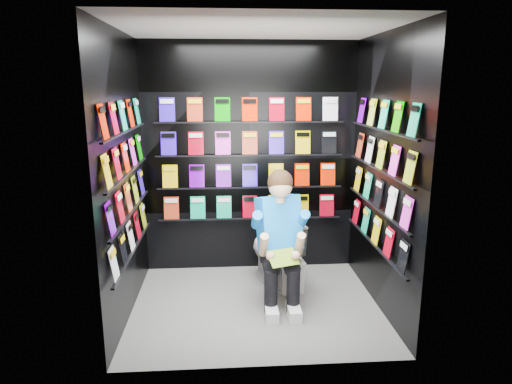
{
  "coord_description": "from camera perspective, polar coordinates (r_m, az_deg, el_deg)",
  "views": [
    {
      "loc": [
        -0.29,
        -4.11,
        2.12
      ],
      "look_at": [
        0.01,
        0.15,
        1.12
      ],
      "focal_mm": 32.0,
      "sensor_mm": 36.0,
      "label": 1
    }
  ],
  "objects": [
    {
      "name": "comics_right",
      "position": [
        4.44,
        15.24,
        2.17
      ],
      "size": [
        0.06,
        1.7,
        1.37
      ],
      "primitive_type": null,
      "color": "#B9351A",
      "rests_on": "wall_right"
    },
    {
      "name": "comics_back",
      "position": [
        5.15,
        -0.78,
        4.13
      ],
      "size": [
        2.1,
        0.06,
        1.37
      ],
      "primitive_type": null,
      "color": "#B9351A",
      "rests_on": "wall_back"
    },
    {
      "name": "floor",
      "position": [
        4.64,
        -0.02,
        -14.0
      ],
      "size": [
        2.4,
        2.4,
        0.0
      ],
      "primitive_type": "plane",
      "color": "slate",
      "rests_on": "ground"
    },
    {
      "name": "wall_left",
      "position": [
        4.29,
        -16.23,
        1.67
      ],
      "size": [
        0.04,
        2.0,
        2.6
      ],
      "primitive_type": "cube",
      "color": "black",
      "rests_on": "floor"
    },
    {
      "name": "wall_front",
      "position": [
        3.23,
        1.22,
        -1.5
      ],
      "size": [
        2.4,
        0.04,
        2.6
      ],
      "primitive_type": "cube",
      "color": "black",
      "rests_on": "floor"
    },
    {
      "name": "wall_right",
      "position": [
        4.45,
        15.6,
        2.1
      ],
      "size": [
        0.04,
        2.0,
        2.6
      ],
      "primitive_type": "cube",
      "color": "black",
      "rests_on": "floor"
    },
    {
      "name": "toilet",
      "position": [
        4.97,
        2.28,
        -7.42
      ],
      "size": [
        0.63,
        0.84,
        0.73
      ],
      "primitive_type": "imported",
      "rotation": [
        0.0,
        0.0,
        3.46
      ],
      "color": "white",
      "rests_on": "floor"
    },
    {
      "name": "longbox",
      "position": [
        4.98,
        4.1,
        -10.06
      ],
      "size": [
        0.28,
        0.44,
        0.31
      ],
      "primitive_type": "cube",
      "rotation": [
        0.0,
        0.0,
        0.12
      ],
      "color": "silver",
      "rests_on": "floor"
    },
    {
      "name": "held_comic",
      "position": [
        4.22,
        3.39,
        -8.21
      ],
      "size": [
        0.31,
        0.24,
        0.11
      ],
      "primitive_type": "cube",
      "rotation": [
        -0.96,
        0.0,
        0.32
      ],
      "color": "#1E9421",
      "rests_on": "reader"
    },
    {
      "name": "comics_left",
      "position": [
        4.28,
        -15.84,
        1.74
      ],
      "size": [
        0.06,
        1.7,
        1.37
      ],
      "primitive_type": null,
      "color": "#B9351A",
      "rests_on": "wall_left"
    },
    {
      "name": "wall_back",
      "position": [
        5.18,
        -0.79,
        4.12
      ],
      "size": [
        2.4,
        0.04,
        2.6
      ],
      "primitive_type": "cube",
      "color": "black",
      "rests_on": "floor"
    },
    {
      "name": "longbox_lid",
      "position": [
        4.91,
        4.13,
        -8.21
      ],
      "size": [
        0.3,
        0.46,
        0.03
      ],
      "primitive_type": "cube",
      "rotation": [
        0.0,
        0.0,
        0.12
      ],
      "color": "silver",
      "rests_on": "longbox"
    },
    {
      "name": "ceiling",
      "position": [
        4.15,
        -0.02,
        19.86
      ],
      "size": [
        2.4,
        2.4,
        0.0
      ],
      "primitive_type": "plane",
      "color": "white",
      "rests_on": "floor"
    },
    {
      "name": "reader",
      "position": [
        4.48,
        2.86,
        -4.07
      ],
      "size": [
        0.78,
        0.94,
        1.48
      ],
      "primitive_type": null,
      "rotation": [
        0.0,
        0.0,
        0.32
      ],
      "color": "#087BE9",
      "rests_on": "toilet"
    }
  ]
}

